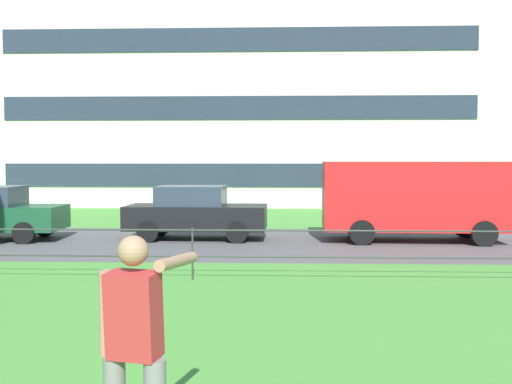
# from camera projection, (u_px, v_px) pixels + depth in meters

# --- Properties ---
(street_strip) EXTENTS (80.00, 6.71, 0.01)m
(street_strip) POSITION_uv_depth(u_px,v_px,m) (220.00, 242.00, 16.54)
(street_strip) COLOR #565454
(street_strip) RESTS_ON ground
(park_fence) EXTENTS (39.44, 0.04, 1.00)m
(park_fence) POSITION_uv_depth(u_px,v_px,m) (192.00, 244.00, 11.26)
(park_fence) COLOR #333833
(park_fence) RESTS_ON ground
(person_thrower) EXTENTS (0.65, 0.74, 1.72)m
(person_thrower) POSITION_uv_depth(u_px,v_px,m) (135.00, 345.00, 4.26)
(person_thrower) COLOR slate
(person_thrower) RESTS_ON ground
(car_black_center) EXTENTS (4.04, 1.88, 1.54)m
(car_black_center) POSITION_uv_depth(u_px,v_px,m) (195.00, 212.00, 17.21)
(car_black_center) COLOR black
(car_black_center) RESTS_ON ground
(panel_van_far_left) EXTENTS (5.07, 2.24, 2.24)m
(panel_van_far_left) POSITION_uv_depth(u_px,v_px,m) (413.00, 196.00, 16.77)
(panel_van_far_left) COLOR red
(panel_van_far_left) RESTS_ON ground
(apartment_building_background) EXTENTS (26.91, 15.84, 13.16)m
(apartment_building_background) POSITION_uv_depth(u_px,v_px,m) (246.00, 89.00, 35.87)
(apartment_building_background) COLOR beige
(apartment_building_background) RESTS_ON ground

